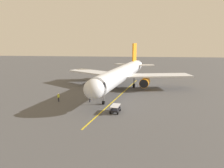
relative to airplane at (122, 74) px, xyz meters
name	(u,v)px	position (x,y,z in m)	size (l,w,h in m)	color
ground_plane	(125,87)	(-0.85, -2.43, -4.00)	(220.00, 220.00, 0.00)	#4C4C4F
apron_lead_in_line	(120,95)	(0.06, 6.28, -4.00)	(0.24, 40.00, 0.01)	yellow
airplane	(122,74)	(0.00, 0.00, 0.00)	(34.09, 40.08, 11.50)	silver
ground_crew_marshaller	(90,98)	(5.78, 12.26, -3.12)	(0.47, 0.40, 1.71)	#23232D
ground_crew_wing_walker	(59,97)	(12.26, 12.54, -3.12)	(0.40, 0.47, 1.71)	#23232D
tug_near_nose	(101,77)	(7.81, -14.05, -3.30)	(2.62, 2.73, 1.50)	black
baggage_cart_portside	(115,109)	(0.03, 18.00, -3.35)	(1.85, 2.77, 1.27)	black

